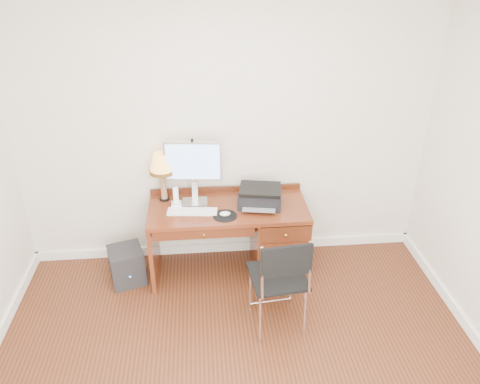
{
  "coord_description": "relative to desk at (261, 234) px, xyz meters",
  "views": [
    {
      "loc": [
        -0.23,
        -2.41,
        2.99
      ],
      "look_at": [
        0.1,
        1.2,
        1.01
      ],
      "focal_mm": 35.0,
      "sensor_mm": 36.0,
      "label": 1
    }
  ],
  "objects": [
    {
      "name": "ground",
      "position": [
        -0.32,
        -1.4,
        -0.41
      ],
      "size": [
        4.0,
        4.0,
        0.0
      ],
      "primitive_type": "plane",
      "color": "#3C1B0D",
      "rests_on": "ground"
    },
    {
      "name": "room_shell",
      "position": [
        -0.32,
        -0.77,
        -0.36
      ],
      "size": [
        4.0,
        4.0,
        4.0
      ],
      "color": "silver",
      "rests_on": "ground"
    },
    {
      "name": "desk",
      "position": [
        0.0,
        0.0,
        0.0
      ],
      "size": [
        1.5,
        0.67,
        0.75
      ],
      "color": "maroon",
      "rests_on": "ground"
    },
    {
      "name": "monitor",
      "position": [
        -0.63,
        0.12,
        0.73
      ],
      "size": [
        0.54,
        0.2,
        0.62
      ],
      "rotation": [
        0.0,
        0.0,
        -0.11
      ],
      "color": "silver",
      "rests_on": "desk"
    },
    {
      "name": "keyboard",
      "position": [
        -0.66,
        -0.08,
        0.35
      ],
      "size": [
        0.47,
        0.18,
        0.02
      ],
      "primitive_type": "cube",
      "rotation": [
        0.0,
        0.0,
        -0.1
      ],
      "color": "white",
      "rests_on": "desk"
    },
    {
      "name": "mouse_pad",
      "position": [
        -0.36,
        -0.17,
        0.35
      ],
      "size": [
        0.22,
        0.22,
        0.04
      ],
      "color": "black",
      "rests_on": "desk"
    },
    {
      "name": "printer",
      "position": [
        -0.02,
        0.01,
        0.42
      ],
      "size": [
        0.45,
        0.38,
        0.18
      ],
      "rotation": [
        0.0,
        0.0,
        -0.18
      ],
      "color": "black",
      "rests_on": "desk"
    },
    {
      "name": "leg_lamp",
      "position": [
        -0.93,
        0.19,
        0.7
      ],
      "size": [
        0.24,
        0.24,
        0.49
      ],
      "color": "black",
      "rests_on": "desk"
    },
    {
      "name": "phone",
      "position": [
        -0.81,
        0.04,
        0.4
      ],
      "size": [
        0.1,
        0.1,
        0.2
      ],
      "rotation": [
        0.0,
        0.0,
        0.03
      ],
      "color": "white",
      "rests_on": "desk"
    },
    {
      "name": "pen_cup",
      "position": [
        0.04,
        0.09,
        0.38
      ],
      "size": [
        0.07,
        0.07,
        0.09
      ],
      "primitive_type": "cylinder",
      "color": "black",
      "rests_on": "desk"
    },
    {
      "name": "chair",
      "position": [
        0.04,
        -0.85,
        0.17
      ],
      "size": [
        0.49,
        0.49,
        0.96
      ],
      "rotation": [
        0.0,
        0.0,
        0.1
      ],
      "color": "black",
      "rests_on": "ground"
    },
    {
      "name": "equipment_box",
      "position": [
        -1.32,
        -0.08,
        -0.23
      ],
      "size": [
        0.39,
        0.39,
        0.36
      ],
      "primitive_type": "cube",
      "rotation": [
        0.0,
        0.0,
        0.3
      ],
      "color": "black",
      "rests_on": "ground"
    }
  ]
}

